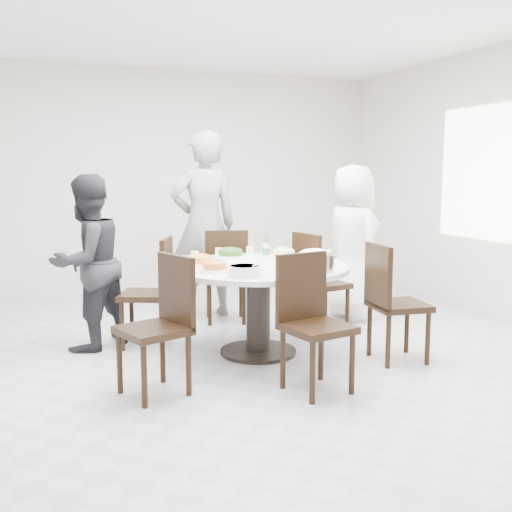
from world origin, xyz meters
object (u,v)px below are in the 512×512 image
object	(u,v)px
chair_ne	(322,282)
chair_n	(226,275)
chair_nw	(146,292)
chair_sw	(153,327)
rice_bowl	(315,262)
soup_bowl	(244,271)
chair_se	(399,303)
diner_middle	(204,225)
diner_left	(87,263)
beverage_bottle	(266,244)
diner_right	(352,242)
dining_table	(258,310)
chair_s	(318,325)

from	to	relation	value
chair_ne	chair_n	size ratio (longest dim) A/B	1.00
chair_nw	chair_sw	world-z (taller)	same
rice_bowl	soup_bowl	world-z (taller)	rice_bowl
chair_nw	rice_bowl	distance (m)	1.55
chair_se	diner_middle	distance (m)	2.33
diner_left	rice_bowl	xyz separation A→B (m)	(1.62, -1.08, 0.07)
chair_n	chair_nw	world-z (taller)	same
chair_sw	soup_bowl	size ratio (longest dim) A/B	3.81
chair_nw	beverage_bottle	size ratio (longest dim) A/B	4.58
chair_ne	diner_middle	distance (m)	1.42
chair_se	diner_right	size ratio (longest dim) A/B	0.60
chair_se	diner_left	xyz separation A→B (m)	(-2.29, 1.24, 0.27)
diner_middle	chair_sw	bearing A→B (deg)	66.41
soup_bowl	chair_ne	bearing A→B (deg)	38.77
dining_table	diner_right	world-z (taller)	diner_right
chair_n	chair_s	size ratio (longest dim) A/B	1.00
beverage_bottle	diner_right	bearing A→B (deg)	13.59
chair_n	chair_sw	distance (m)	2.08
chair_s	beverage_bottle	distance (m)	1.57
dining_table	beverage_bottle	world-z (taller)	beverage_bottle
chair_s	diner_middle	bearing A→B (deg)	81.28
rice_bowl	chair_s	bearing A→B (deg)	-114.48
chair_sw	rice_bowl	distance (m)	1.38
chair_sw	chair_ne	bearing A→B (deg)	101.57
chair_sw	chair_s	xyz separation A→B (m)	(1.07, -0.34, 0.00)
chair_n	chair_sw	world-z (taller)	same
dining_table	chair_nw	size ratio (longest dim) A/B	1.58
dining_table	chair_s	bearing A→B (deg)	-86.26
chair_sw	chair_se	world-z (taller)	same
chair_sw	soup_bowl	world-z (taller)	chair_sw
diner_middle	soup_bowl	distance (m)	1.92
chair_n	diner_right	bearing A→B (deg)	179.18
diner_middle	diner_left	size ratio (longest dim) A/B	1.29
chair_nw	soup_bowl	xyz separation A→B (m)	(0.55, -1.01, 0.31)
dining_table	chair_n	distance (m)	1.15
diner_left	soup_bowl	xyz separation A→B (m)	(1.02, -1.10, 0.04)
rice_bowl	beverage_bottle	size ratio (longest dim) A/B	1.44
chair_sw	diner_left	distance (m)	1.35
diner_right	chair_s	bearing A→B (deg)	138.39
chair_s	beverage_bottle	bearing A→B (deg)	70.33
chair_se	diner_middle	bearing A→B (deg)	33.70
soup_bowl	beverage_bottle	size ratio (longest dim) A/B	1.20
chair_sw	beverage_bottle	xyz separation A→B (m)	(1.29, 1.17, 0.38)
beverage_bottle	rice_bowl	bearing A→B (deg)	-88.35
chair_sw	rice_bowl	bearing A→B (deg)	80.29
dining_table	chair_nw	world-z (taller)	chair_nw
diner_middle	rice_bowl	world-z (taller)	diner_middle
rice_bowl	chair_nw	bearing A→B (deg)	139.40
diner_right	rice_bowl	world-z (taller)	diner_right
diner_middle	dining_table	bearing A→B (deg)	92.89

